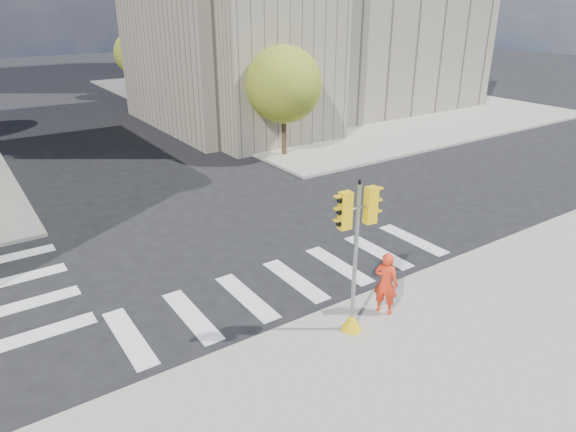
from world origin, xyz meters
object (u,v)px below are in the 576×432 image
object	(u,v)px
traffic_signal	(355,271)
photographer	(386,283)
lamp_near	(254,67)
lamp_far	(166,50)

from	to	relation	value
traffic_signal	photographer	bearing A→B (deg)	11.08
lamp_near	lamp_far	distance (m)	14.00
lamp_near	photographer	size ratio (longest dim) A/B	4.37
lamp_near	traffic_signal	size ratio (longest dim) A/B	1.92
lamp_far	traffic_signal	bearing A→B (deg)	-104.34
lamp_near	lamp_far	xyz separation A→B (m)	(0.00, 14.00, 0.00)
traffic_signal	photographer	xyz separation A→B (m)	(1.31, 0.13, -0.85)
photographer	lamp_near	bearing A→B (deg)	-49.09
photographer	lamp_far	bearing A→B (deg)	-40.71
lamp_far	photographer	xyz separation A→B (m)	(-7.18, -33.06, -3.50)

